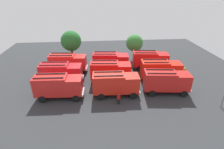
{
  "coord_description": "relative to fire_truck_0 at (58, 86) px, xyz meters",
  "views": [
    {
      "loc": [
        -2.5,
        -27.81,
        15.34
      ],
      "look_at": [
        0.0,
        0.0,
        1.4
      ],
      "focal_mm": 28.11,
      "sensor_mm": 36.0,
      "label": 1
    }
  ],
  "objects": [
    {
      "name": "fire_truck_5",
      "position": [
        17.2,
        4.26,
        0.0
      ],
      "size": [
        7.36,
        3.2,
        3.88
      ],
      "rotation": [
        0.0,
        0.0,
        -0.08
      ],
      "color": "red",
      "rests_on": "ground"
    },
    {
      "name": "tree_1",
      "position": [
        14.53,
        14.75,
        1.83
      ],
      "size": [
        3.82,
        3.82,
        5.92
      ],
      "color": "brown",
      "rests_on": "ground"
    },
    {
      "name": "ground_plane",
      "position": [
        8.49,
        4.46,
        -2.15
      ],
      "size": [
        54.21,
        54.21,
        0.0
      ],
      "primitive_type": "plane",
      "color": "#2D3033"
    },
    {
      "name": "fire_truck_1",
      "position": [
        8.61,
        -0.06,
        0.0
      ],
      "size": [
        7.27,
        2.93,
        3.88
      ],
      "rotation": [
        0.0,
        0.0,
        -0.03
      ],
      "color": "red",
      "rests_on": "ground"
    },
    {
      "name": "fire_truck_8",
      "position": [
        16.7,
        9.18,
        0.0
      ],
      "size": [
        7.44,
        3.44,
        3.88
      ],
      "rotation": [
        0.0,
        0.0,
        -0.12
      ],
      "color": "red",
      "rests_on": "ground"
    },
    {
      "name": "fire_truck_2",
      "position": [
        16.66,
        -0.03,
        0.0
      ],
      "size": [
        7.43,
        3.4,
        3.88
      ],
      "rotation": [
        0.0,
        0.0,
        -0.11
      ],
      "color": "red",
      "rests_on": "ground"
    },
    {
      "name": "fire_truck_7",
      "position": [
        8.58,
        9.17,
        0.0
      ],
      "size": [
        7.41,
        3.33,
        3.88
      ],
      "rotation": [
        0.0,
        0.0,
        -0.1
      ],
      "color": "red",
      "rests_on": "ground"
    },
    {
      "name": "firefighter_2",
      "position": [
        11.92,
        11.54,
        -1.19
      ],
      "size": [
        0.33,
        0.46,
        1.72
      ],
      "rotation": [
        0.0,
        0.0,
        6.06
      ],
      "color": "black",
      "rests_on": "ground"
    },
    {
      "name": "fire_truck_6",
      "position": [
        0.18,
        9.17,
        0.0
      ],
      "size": [
        7.37,
        3.22,
        3.88
      ],
      "rotation": [
        0.0,
        0.0,
        -0.08
      ],
      "color": "red",
      "rests_on": "ground"
    },
    {
      "name": "fire_truck_4",
      "position": [
        8.21,
        4.57,
        0.0
      ],
      "size": [
        7.39,
        3.28,
        3.88
      ],
      "rotation": [
        0.0,
        0.0,
        -0.09
      ],
      "color": "red",
      "rests_on": "ground"
    },
    {
      "name": "firefighter_1",
      "position": [
        22.56,
        5.58,
        -1.24
      ],
      "size": [
        0.48,
        0.45,
        1.64
      ],
      "rotation": [
        0.0,
        0.0,
        0.89
      ],
      "color": "black",
      "rests_on": "ground"
    },
    {
      "name": "tree_0",
      "position": [
        0.35,
        15.26,
        2.51
      ],
      "size": [
        4.47,
        4.47,
        6.93
      ],
      "color": "brown",
      "rests_on": "ground"
    },
    {
      "name": "fire_truck_3",
      "position": [
        -0.39,
        4.61,
        0.0
      ],
      "size": [
        7.35,
        3.15,
        3.88
      ],
      "rotation": [
        0.0,
        0.0,
        -0.07
      ],
      "color": "red",
      "rests_on": "ground"
    },
    {
      "name": "traffic_cone_0",
      "position": [
        2.99,
        12.13,
        -1.84
      ],
      "size": [
        0.44,
        0.44,
        0.63
      ],
      "primitive_type": "cone",
      "color": "#F2600C",
      "rests_on": "ground"
    },
    {
      "name": "firefighter_0",
      "position": [
        8.82,
        -2.44,
        -1.13
      ],
      "size": [
        0.48,
        0.38,
        1.81
      ],
      "rotation": [
        0.0,
        0.0,
        1.18
      ],
      "color": "black",
      "rests_on": "ground"
    },
    {
      "name": "fire_truck_0",
      "position": [
        0.0,
        0.0,
        0.0
      ],
      "size": [
        7.3,
        3.02,
        3.88
      ],
      "rotation": [
        0.0,
        0.0,
        -0.05
      ],
      "color": "red",
      "rests_on": "ground"
    }
  ]
}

